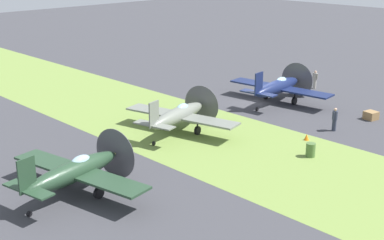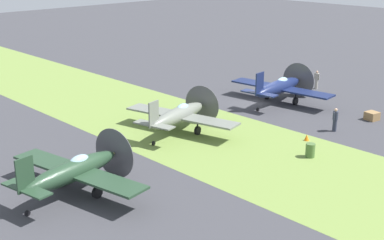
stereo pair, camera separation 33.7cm
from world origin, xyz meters
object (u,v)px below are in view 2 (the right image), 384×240
(airplane_wingman, at_px, (179,115))
(ground_crew_chief, at_px, (335,119))
(airplane_lead, at_px, (280,87))
(supply_crate, at_px, (372,116))
(ground_crew_mechanic, at_px, (317,79))
(runway_marker_cone, at_px, (307,137))
(fuel_drum, at_px, (310,150))
(airplane_trail, at_px, (74,170))

(airplane_wingman, distance_m, ground_crew_chief, 11.23)
(ground_crew_chief, bearing_deg, airplane_lead, -121.98)
(airplane_lead, bearing_deg, supply_crate, 3.53)
(ground_crew_mechanic, distance_m, supply_crate, 9.82)
(runway_marker_cone, bearing_deg, ground_crew_chief, 85.27)
(supply_crate, bearing_deg, airplane_lead, -170.32)
(supply_crate, bearing_deg, ground_crew_chief, -96.98)
(ground_crew_mechanic, xyz_separation_m, fuel_drum, (9.52, -14.96, -0.46))
(airplane_wingman, xyz_separation_m, airplane_trail, (3.47, -10.79, 0.01))
(runway_marker_cone, bearing_deg, airplane_trail, -103.41)
(airplane_trail, height_order, runway_marker_cone, airplane_trail)
(airplane_wingman, bearing_deg, supply_crate, 44.26)
(supply_crate, bearing_deg, ground_crew_mechanic, 149.07)
(airplane_wingman, relative_size, fuel_drum, 10.00)
(airplane_wingman, height_order, airplane_trail, airplane_trail)
(airplane_wingman, distance_m, runway_marker_cone, 9.04)
(runway_marker_cone, bearing_deg, supply_crate, 83.94)
(ground_crew_chief, relative_size, runway_marker_cone, 3.93)
(supply_crate, height_order, runway_marker_cone, supply_crate)
(airplane_trail, relative_size, supply_crate, 10.10)
(airplane_trail, distance_m, supply_crate, 24.01)
(ground_crew_mechanic, bearing_deg, airplane_lead, -75.83)
(ground_crew_chief, relative_size, fuel_drum, 1.92)
(airplane_wingman, relative_size, ground_crew_chief, 5.20)
(ground_crew_mechanic, bearing_deg, ground_crew_chief, -40.69)
(airplane_wingman, relative_size, airplane_trail, 0.99)
(ground_crew_chief, distance_m, runway_marker_cone, 3.17)
(fuel_drum, height_order, runway_marker_cone, fuel_drum)
(airplane_wingman, height_order, ground_crew_chief, airplane_wingman)
(fuel_drum, relative_size, runway_marker_cone, 2.05)
(fuel_drum, xyz_separation_m, supply_crate, (-1.11, 9.92, -0.13))
(airplane_lead, xyz_separation_m, supply_crate, (7.90, 1.35, -1.08))
(airplane_lead, distance_m, fuel_drum, 12.48)
(ground_crew_mechanic, distance_m, fuel_drum, 17.74)
(ground_crew_chief, xyz_separation_m, fuel_drum, (1.65, -5.49, -0.46))
(ground_crew_chief, bearing_deg, airplane_trail, -21.26)
(fuel_drum, bearing_deg, airplane_trail, -112.82)
(ground_crew_chief, bearing_deg, fuel_drum, 7.54)
(airplane_lead, height_order, supply_crate, airplane_lead)
(airplane_lead, height_order, runway_marker_cone, airplane_lead)
(airplane_lead, distance_m, ground_crew_chief, 7.99)
(ground_crew_chief, height_order, runway_marker_cone, ground_crew_chief)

